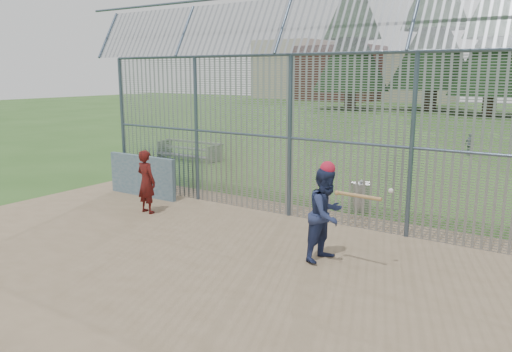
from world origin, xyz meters
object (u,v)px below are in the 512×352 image
Objects in this scene: trash_can at (361,196)px; bleacher at (189,150)px; dugout_wall at (142,176)px; batter at (326,214)px; onlooker at (146,182)px.

trash_can reaches higher than bleacher.
bleacher is (-9.08, 3.56, 0.03)m from trash_can.
batter is (6.72, -1.66, 0.31)m from dugout_wall.
dugout_wall is at bearing -34.83° from onlooker.
onlooker reaches higher than bleacher.
batter reaches higher than trash_can.
dugout_wall is at bearing -60.85° from bleacher.
onlooker is (1.42, -1.20, 0.22)m from dugout_wall.
trash_can is (4.49, 3.31, -0.46)m from onlooker.
onlooker reaches higher than dugout_wall.
onlooker is 5.60m from trash_can.
dugout_wall is 6.28m from trash_can.
batter is 3.89m from trash_can.
batter is 12.32m from bleacher.
bleacher is (-3.16, 5.67, -0.21)m from dugout_wall.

